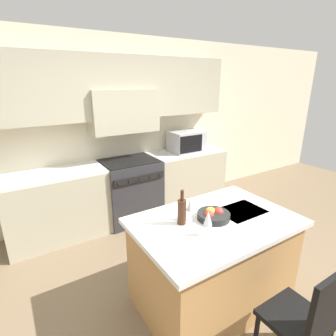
# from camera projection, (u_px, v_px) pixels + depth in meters

# --- Properties ---
(ground_plane) EXTENTS (10.00, 10.00, 0.00)m
(ground_plane) POSITION_uv_depth(u_px,v_px,m) (215.00, 300.00, 2.60)
(ground_plane) COLOR #7A664C
(back_cabinetry) EXTENTS (10.00, 0.46, 2.70)m
(back_cabinetry) POSITION_uv_depth(u_px,v_px,m) (120.00, 114.00, 3.89)
(back_cabinetry) COLOR beige
(back_cabinetry) RESTS_ON ground_plane
(back_counter) EXTENTS (3.40, 0.62, 0.94)m
(back_counter) POSITION_uv_depth(u_px,v_px,m) (130.00, 189.00, 4.04)
(back_counter) COLOR #B2AD93
(back_counter) RESTS_ON ground_plane
(range_stove) EXTENTS (0.83, 0.70, 0.94)m
(range_stove) POSITION_uv_depth(u_px,v_px,m) (131.00, 190.00, 4.02)
(range_stove) COLOR #2D2D33
(range_stove) RESTS_ON ground_plane
(microwave) EXTENTS (0.55, 0.42, 0.34)m
(microwave) POSITION_uv_depth(u_px,v_px,m) (186.00, 141.00, 4.37)
(microwave) COLOR #B7B7BC
(microwave) RESTS_ON back_counter
(kitchen_island) EXTENTS (1.44, 0.97, 0.89)m
(kitchen_island) POSITION_uv_depth(u_px,v_px,m) (213.00, 261.00, 2.47)
(kitchen_island) COLOR #B7844C
(kitchen_island) RESTS_ON ground_plane
(island_chair) EXTENTS (0.42, 0.40, 0.96)m
(island_chair) POSITION_uv_depth(u_px,v_px,m) (308.00, 317.00, 1.78)
(island_chair) COLOR black
(island_chair) RESTS_ON ground_plane
(wine_bottle) EXTENTS (0.08, 0.08, 0.31)m
(wine_bottle) POSITION_uv_depth(u_px,v_px,m) (182.00, 211.00, 2.23)
(wine_bottle) COLOR #422314
(wine_bottle) RESTS_ON kitchen_island
(wine_glass_near) EXTENTS (0.07, 0.07, 0.21)m
(wine_glass_near) POSITION_uv_depth(u_px,v_px,m) (208.00, 219.00, 2.05)
(wine_glass_near) COLOR white
(wine_glass_near) RESTS_ON kitchen_island
(wine_glass_far) EXTENTS (0.07, 0.07, 0.21)m
(wine_glass_far) POSITION_uv_depth(u_px,v_px,m) (190.00, 205.00, 2.28)
(wine_glass_far) COLOR white
(wine_glass_far) RESTS_ON kitchen_island
(fruit_bowl) EXTENTS (0.29, 0.29, 0.10)m
(fruit_bowl) POSITION_uv_depth(u_px,v_px,m) (213.00, 215.00, 2.34)
(fruit_bowl) COLOR black
(fruit_bowl) RESTS_ON kitchen_island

